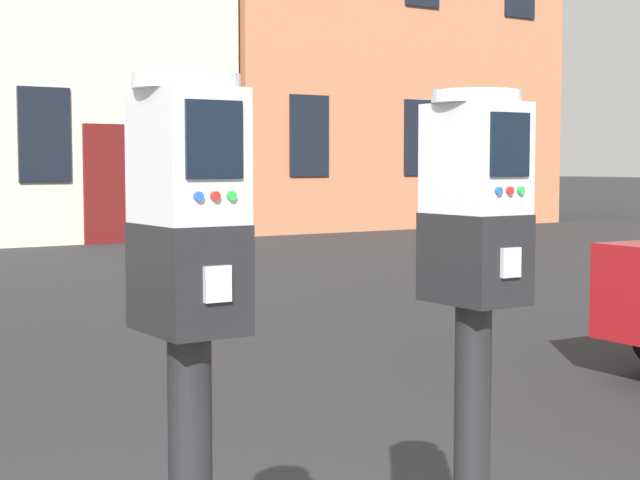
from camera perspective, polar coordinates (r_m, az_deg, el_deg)
name	(u,v)px	position (r m, az deg, el deg)	size (l,w,h in m)	color
parking_meter_near_kerb	(189,301)	(2.05, -7.43, -3.42)	(0.22, 0.25, 1.45)	black
parking_meter_twin_adjacent	(474,277)	(2.48, 8.72, -2.10)	(0.22, 0.25, 1.45)	black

